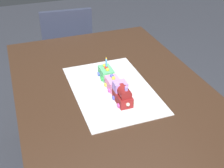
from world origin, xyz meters
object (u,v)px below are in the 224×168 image
at_px(cake_car_tanker_mint_green, 106,73).
at_px(cake_car_caboose_bubblegum, 114,83).
at_px(chair, 67,50).
at_px(cake_locomotive, 123,94).
at_px(birthday_candle, 107,62).
at_px(dining_table, 110,100).

bearing_deg(cake_car_tanker_mint_green, cake_car_caboose_bubblegum, 180.00).
bearing_deg(chair, cake_locomotive, 95.95).
bearing_deg(cake_locomotive, birthday_candle, 0.00).
xyz_separation_m(dining_table, cake_car_caboose_bubblegum, (-0.05, -0.00, 0.14)).
relative_size(cake_car_caboose_bubblegum, cake_car_tanker_mint_green, 1.00).
xyz_separation_m(chair, cake_locomotive, (-1.21, -0.03, 0.32)).
xyz_separation_m(dining_table, birthday_candle, (0.06, -0.00, 0.21)).
distance_m(cake_locomotive, birthday_candle, 0.25).
bearing_deg(cake_car_caboose_bubblegum, dining_table, 1.89).
height_order(chair, cake_car_tanker_mint_green, chair).
bearing_deg(cake_car_caboose_bubblegum, birthday_candle, 0.00).
bearing_deg(cake_locomotive, cake_car_caboose_bubblegum, -0.00).
height_order(cake_car_caboose_bubblegum, cake_car_tanker_mint_green, same).
relative_size(dining_table, cake_car_caboose_bubblegum, 14.00).
xyz_separation_m(chair, cake_car_tanker_mint_green, (-0.96, -0.03, 0.30)).
distance_m(dining_table, cake_locomotive, 0.24).
distance_m(cake_car_caboose_bubblegum, cake_car_tanker_mint_green, 0.12).
bearing_deg(dining_table, cake_car_tanker_mint_green, -1.27).
xyz_separation_m(chair, birthday_candle, (-0.97, -0.03, 0.37)).
bearing_deg(chair, cake_car_tanker_mint_green, 96.31).
bearing_deg(cake_car_tanker_mint_green, dining_table, 178.73).
xyz_separation_m(cake_locomotive, cake_car_caboose_bubblegum, (0.13, -0.00, -0.02)).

